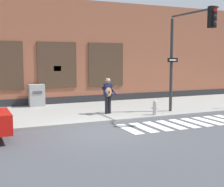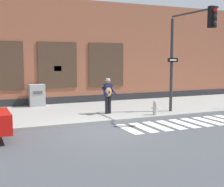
{
  "view_description": "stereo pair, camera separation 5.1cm",
  "coord_description": "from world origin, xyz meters",
  "px_view_note": "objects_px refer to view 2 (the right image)",
  "views": [
    {
      "loc": [
        -4.4,
        -10.91,
        2.84
      ],
      "look_at": [
        1.1,
        1.66,
        1.28
      ],
      "focal_mm": 50.0,
      "sensor_mm": 36.0,
      "label": 1
    },
    {
      "loc": [
        -4.36,
        -10.93,
        2.84
      ],
      "look_at": [
        1.1,
        1.66,
        1.28
      ],
      "focal_mm": 50.0,
      "sensor_mm": 36.0,
      "label": 2
    }
  ],
  "objects_px": {
    "traffic_light": "(188,43)",
    "fire_hydrant": "(155,108)",
    "busker": "(108,94)",
    "utility_box": "(37,95)"
  },
  "relations": [
    {
      "from": "fire_hydrant",
      "to": "utility_box",
      "type": "bearing_deg",
      "value": 133.05
    },
    {
      "from": "utility_box",
      "to": "traffic_light",
      "type": "bearing_deg",
      "value": -43.19
    },
    {
      "from": "utility_box",
      "to": "fire_hydrant",
      "type": "height_order",
      "value": "utility_box"
    },
    {
      "from": "busker",
      "to": "traffic_light",
      "type": "bearing_deg",
      "value": -28.92
    },
    {
      "from": "traffic_light",
      "to": "fire_hydrant",
      "type": "height_order",
      "value": "traffic_light"
    },
    {
      "from": "busker",
      "to": "fire_hydrant",
      "type": "bearing_deg",
      "value": -31.31
    },
    {
      "from": "utility_box",
      "to": "fire_hydrant",
      "type": "bearing_deg",
      "value": -46.95
    },
    {
      "from": "busker",
      "to": "fire_hydrant",
      "type": "relative_size",
      "value": 2.46
    },
    {
      "from": "traffic_light",
      "to": "fire_hydrant",
      "type": "relative_size",
      "value": 6.9
    },
    {
      "from": "busker",
      "to": "fire_hydrant",
      "type": "height_order",
      "value": "busker"
    }
  ]
}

